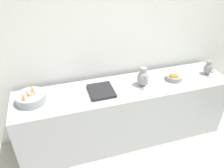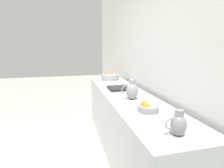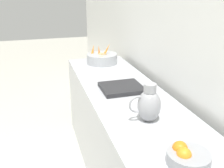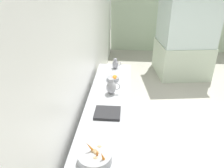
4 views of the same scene
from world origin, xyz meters
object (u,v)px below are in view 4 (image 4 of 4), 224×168
Objects in this scene: vegetable_colander at (95,157)px; orange_bowl at (113,78)px; metal_pitcher_short at (115,64)px; metal_pitcher_tall at (111,87)px; glass_block_booth at (185,36)px.

vegetable_colander is 1.82m from orange_bowl.
metal_pitcher_short is at bearing 89.74° from orange_bowl.
metal_pitcher_short is at bearing 90.04° from metal_pitcher_tall.
orange_bowl is 1.09× the size of metal_pitcher_short.
orange_bowl is 0.46m from metal_pitcher_tall.
orange_bowl is 0.10× the size of glass_block_booth.
vegetable_colander is 1.57× the size of orange_bowl.
glass_block_booth reaches higher than metal_pitcher_tall.
metal_pitcher_tall is 3.28m from glass_block_booth.
metal_pitcher_tall is at bearing -89.61° from orange_bowl.
vegetable_colander is 1.33× the size of metal_pitcher_tall.
metal_pitcher_tall is 0.98m from metal_pitcher_short.
metal_pitcher_tall reaches higher than vegetable_colander.
vegetable_colander is at bearing -92.06° from metal_pitcher_tall.
metal_pitcher_tall is at bearing 87.94° from vegetable_colander.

